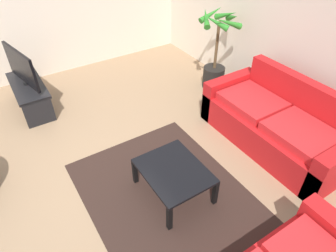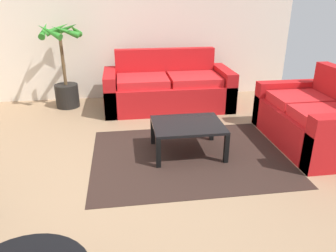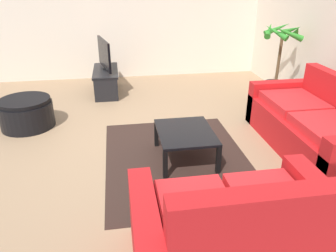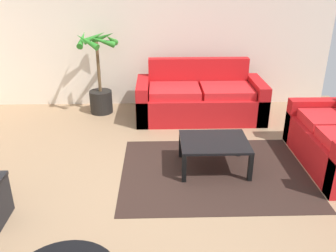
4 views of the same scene
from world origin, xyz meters
name	(u,v)px [view 4 (image 4 of 4)]	position (x,y,z in m)	size (l,w,h in m)	color
ground_plane	(157,199)	(0.00, 0.00, 0.00)	(6.60, 6.60, 0.00)	#937556
wall_back	(156,27)	(0.00, 3.00, 1.35)	(6.00, 0.06, 2.70)	beige
couch_main	(200,100)	(0.69, 2.28, 0.30)	(2.00, 0.90, 0.90)	red
coffee_table	(214,144)	(0.68, 0.64, 0.32)	(0.80, 0.65, 0.37)	black
area_rug	(214,172)	(0.68, 0.54, 0.00)	(2.20, 1.70, 0.01)	black
potted_palm	(100,82)	(-0.93, 2.55, 0.54)	(0.65, 0.66, 1.36)	black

